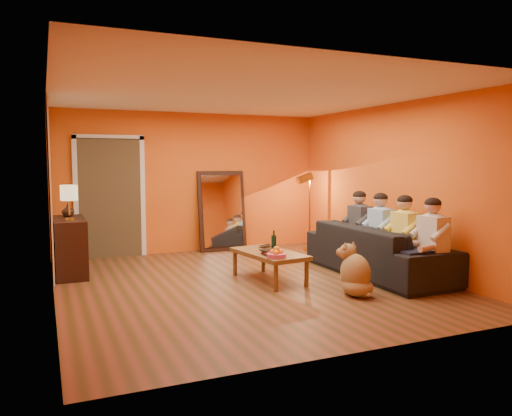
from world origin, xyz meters
name	(u,v)px	position (x,y,z in m)	size (l,w,h in m)	color
room_shell	(237,189)	(0.00, 0.37, 1.30)	(5.00, 5.50, 2.60)	brown
white_accent	(50,188)	(-2.48, 1.75, 1.30)	(0.02, 1.90, 2.58)	white
doorway_recess	(109,198)	(-1.50, 2.83, 1.05)	(1.06, 0.30, 2.10)	#3F2D19
door_jamb_left	(76,199)	(-2.07, 2.71, 1.05)	(0.08, 0.06, 2.20)	white
door_jamb_right	(143,197)	(-0.93, 2.71, 1.05)	(0.08, 0.06, 2.20)	white
door_header	(108,137)	(-1.50, 2.71, 2.12)	(1.22, 0.06, 0.08)	white
mirror_frame	(222,211)	(0.55, 2.63, 0.76)	(0.92, 0.06, 1.52)	black
mirror_glass	(223,211)	(0.55, 2.59, 0.76)	(0.78, 0.02, 1.36)	white
sideboard	(70,246)	(-2.24, 1.55, 0.42)	(0.44, 1.18, 0.85)	black
table_lamp	(69,203)	(-2.24, 1.25, 1.10)	(0.24, 0.24, 0.51)	beige
sofa	(378,250)	(2.00, -0.28, 0.37)	(1.00, 2.56, 0.75)	black
coffee_table	(269,266)	(0.34, 0.00, 0.21)	(0.62, 1.22, 0.42)	brown
floor_lamp	(310,213)	(2.07, 1.92, 0.72)	(0.30, 0.24, 1.44)	gold
dog	(355,269)	(1.02, -1.13, 0.34)	(0.37, 0.57, 0.68)	#9E6E47
person_far_left	(433,244)	(2.13, -1.28, 0.61)	(0.70, 0.44, 1.22)	beige
person_mid_left	(405,238)	(2.13, -0.73, 0.61)	(0.70, 0.44, 1.22)	#E9D74D
person_mid_right	(381,233)	(2.13, -0.18, 0.61)	(0.70, 0.44, 1.22)	#92BAE2
person_far_right	(360,229)	(2.13, 0.37, 0.61)	(0.70, 0.44, 1.22)	#36363C
fruit_bowl	(276,252)	(0.24, -0.45, 0.50)	(0.26, 0.26, 0.16)	#CD486D
wine_bottle	(274,241)	(0.39, -0.05, 0.58)	(0.07, 0.07, 0.31)	black
tumbler	(273,247)	(0.46, 0.12, 0.47)	(0.10, 0.10, 0.10)	#B27F3F
laptop	(270,246)	(0.52, 0.35, 0.43)	(0.33, 0.21, 0.03)	black
book_lower	(263,254)	(0.16, -0.20, 0.43)	(0.18, 0.24, 0.02)	black
book_mid	(264,253)	(0.17, -0.19, 0.45)	(0.17, 0.23, 0.02)	red
book_upper	(264,251)	(0.16, -0.21, 0.47)	(0.18, 0.25, 0.02)	black
vase	(68,210)	(-2.24, 1.80, 0.95)	(0.18, 0.18, 0.19)	black
flowers	(67,196)	(-2.24, 1.80, 1.17)	(0.17, 0.17, 0.39)	red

